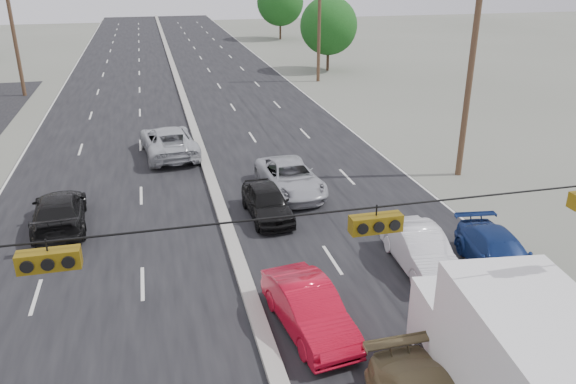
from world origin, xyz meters
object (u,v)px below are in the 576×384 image
tree_right_mid (329,26)px  oncoming_near (59,212)px  queue_car_b (421,250)px  queue_car_a (267,202)px  queue_car_c (290,178)px  oncoming_far (168,141)px  utility_pole_right_b (470,75)px  tree_right_far (280,2)px  utility_pole_left_c (13,31)px  queue_car_d (499,255)px  box_truck (522,376)px  utility_pole_right_c (319,23)px  red_sedan (309,309)px

tree_right_mid → oncoming_near: 38.55m
oncoming_near → queue_car_b: bearing=148.6°
queue_car_a → queue_car_c: queue_car_c is taller
queue_car_b → oncoming_far: bearing=121.3°
queue_car_b → oncoming_near: (-12.84, 6.55, 0.01)m
utility_pole_right_b → tree_right_far: utility_pole_right_b is taller
utility_pole_left_c → tree_right_far: 41.38m
oncoming_far → utility_pole_right_b: bearing=149.2°
utility_pole_left_c → tree_right_mid: size_ratio=1.40×
queue_car_b → queue_car_c: 8.50m
oncoming_far → queue_car_b: bearing=112.5°
queue_car_b → oncoming_near: 14.41m
queue_car_a → queue_car_b: queue_car_b is taller
tree_right_far → oncoming_near: tree_right_far is taller
queue_car_a → queue_car_d: bearing=-45.0°
utility_pole_right_b → queue_car_b: utility_pole_right_b is taller
box_truck → queue_car_d: bearing=66.1°
queue_car_d → utility_pole_right_b: bearing=75.8°
utility_pole_right_c → tree_right_mid: (2.50, 5.00, -0.77)m
utility_pole_left_c → red_sedan: bearing=-68.8°
utility_pole_left_c → box_truck: size_ratio=1.32×
utility_pole_right_c → tree_right_far: (3.50, 30.00, -0.15)m
red_sedan → oncoming_near: size_ratio=0.87×
queue_car_d → utility_pole_right_c: bearing=91.6°
utility_pole_right_c → queue_car_c: utility_pole_right_c is taller
oncoming_far → queue_car_d: bearing=118.0°
utility_pole_left_c → red_sedan: size_ratio=2.29×
oncoming_far → red_sedan: bearing=94.7°
queue_car_c → utility_pole_right_b: bearing=-2.0°
utility_pole_left_c → queue_car_b: (18.74, -33.28, -4.39)m
utility_pole_left_c → tree_right_far: utility_pole_left_c is taller
utility_pole_right_c → tree_right_mid: utility_pole_right_c is taller
tree_right_far → queue_car_c: 56.79m
queue_car_b → oncoming_near: bearing=156.1°
queue_car_b → queue_car_d: bearing=-16.2°
tree_right_far → queue_car_c: bearing=-102.8°
utility_pole_left_c → queue_car_d: 40.51m
utility_pole_right_c → tree_right_far: size_ratio=1.23×
tree_right_far → queue_car_b: tree_right_far is taller
utility_pole_left_c → tree_right_far: bearing=46.5°
queue_car_a → queue_car_c: bearing=54.7°
tree_right_mid → oncoming_far: (-16.80, -23.27, -3.51)m
queue_car_a → oncoming_near: (-8.46, 1.02, 0.02)m
tree_right_mid → queue_car_b: tree_right_mid is taller
queue_car_a → utility_pole_right_c: bearing=66.9°
queue_car_b → oncoming_far: size_ratio=0.74×
utility_pole_right_c → queue_car_a: utility_pole_right_c is taller
tree_right_far → queue_car_b: size_ratio=1.86×
utility_pole_right_c → oncoming_far: utility_pole_right_c is taller
utility_pole_left_c → queue_car_a: 31.55m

